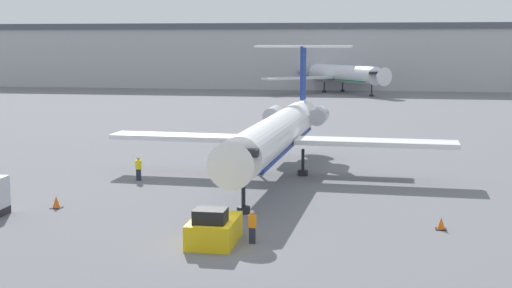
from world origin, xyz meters
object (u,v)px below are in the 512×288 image
at_px(worker_by_wing, 138,168).
at_px(traffic_cone_left, 56,202).
at_px(worker_near_tug, 252,226).
at_px(traffic_cone_right, 441,224).
at_px(airplane_main, 278,132).
at_px(airplane_parked_far_left, 336,73).
at_px(pushback_tug, 214,229).

relative_size(worker_by_wing, traffic_cone_left, 2.28).
relative_size(worker_near_tug, traffic_cone_right, 2.51).
bearing_deg(worker_near_tug, traffic_cone_right, 24.06).
xyz_separation_m(airplane_main, airplane_parked_far_left, (-0.46, 88.12, 0.33)).
height_order(traffic_cone_right, airplane_parked_far_left, airplane_parked_far_left).
relative_size(airplane_main, traffic_cone_right, 41.96).
bearing_deg(airplane_main, pushback_tug, -92.62).
distance_m(traffic_cone_left, traffic_cone_right, 22.84).
xyz_separation_m(pushback_tug, traffic_cone_left, (-11.21, 5.83, -0.37)).
relative_size(worker_by_wing, airplane_parked_far_left, 0.06).
bearing_deg(worker_by_wing, traffic_cone_left, -103.36).
bearing_deg(worker_near_tug, worker_by_wing, 126.69).
distance_m(pushback_tug, traffic_cone_left, 12.64).
bearing_deg(traffic_cone_left, pushback_tug, -27.48).
xyz_separation_m(airplane_main, traffic_cone_left, (-12.04, -12.34, -3.04)).
xyz_separation_m(airplane_main, traffic_cone_right, (10.76, -13.61, -3.08)).
relative_size(airplane_main, traffic_cone_left, 37.59).
bearing_deg(traffic_cone_right, worker_by_wing, 153.27).
height_order(worker_by_wing, traffic_cone_right, worker_by_wing).
bearing_deg(worker_near_tug, airplane_main, 93.47).
bearing_deg(airplane_parked_far_left, worker_by_wing, -95.89).
xyz_separation_m(pushback_tug, worker_near_tug, (1.92, 0.25, 0.17)).
xyz_separation_m(worker_near_tug, traffic_cone_left, (-13.13, 5.58, -0.54)).
height_order(worker_near_tug, traffic_cone_right, worker_near_tug).
relative_size(traffic_cone_right, airplane_parked_far_left, 0.03).
xyz_separation_m(pushback_tug, traffic_cone_right, (11.59, 4.57, -0.41)).
relative_size(worker_near_tug, traffic_cone_left, 2.25).
xyz_separation_m(worker_by_wing, airplane_parked_far_left, (9.42, 91.34, 2.82)).
relative_size(pushback_tug, traffic_cone_right, 5.44).
height_order(worker_near_tug, airplane_parked_far_left, airplane_parked_far_left).
bearing_deg(worker_by_wing, airplane_main, 18.04).
bearing_deg(traffic_cone_left, traffic_cone_right, -3.17).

